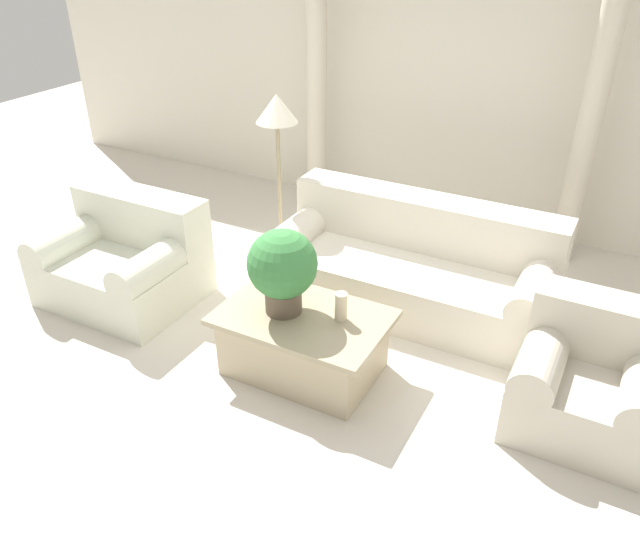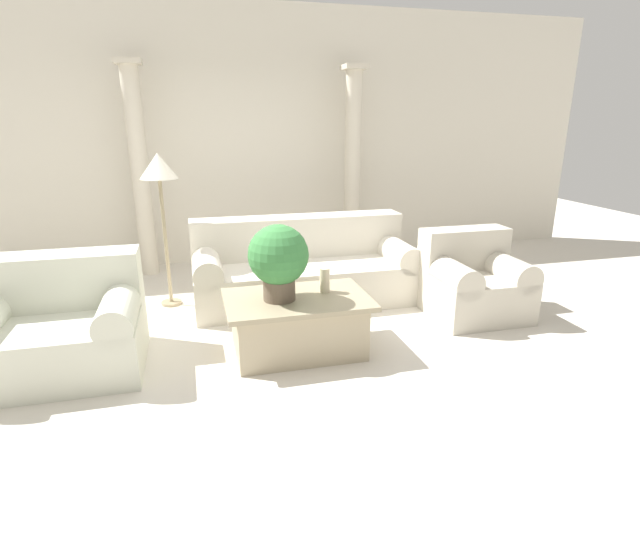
{
  "view_description": "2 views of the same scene",
  "coord_description": "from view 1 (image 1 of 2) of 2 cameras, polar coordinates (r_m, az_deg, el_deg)",
  "views": [
    {
      "loc": [
        1.92,
        -3.43,
        2.85
      ],
      "look_at": [
        0.1,
        -0.06,
        0.57
      ],
      "focal_mm": 35.0,
      "sensor_mm": 36.0,
      "label": 1
    },
    {
      "loc": [
        -0.63,
        -4.07,
        1.84
      ],
      "look_at": [
        0.38,
        -0.2,
        0.54
      ],
      "focal_mm": 28.0,
      "sensor_mm": 36.0,
      "label": 2
    }
  ],
  "objects": [
    {
      "name": "column_right",
      "position": [
        5.9,
        23.34,
        12.7
      ],
      "size": [
        0.29,
        0.29,
        2.47
      ],
      "color": "beige",
      "rests_on": "ground_plane"
    },
    {
      "name": "pillar_candle",
      "position": [
        4.16,
        1.93,
        -2.45
      ],
      "size": [
        0.08,
        0.08,
        0.2
      ],
      "color": "beige",
      "rests_on": "coffee_table"
    },
    {
      "name": "wall_back",
      "position": [
        6.49,
        11.18,
        19.11
      ],
      "size": [
        10.0,
        0.06,
        3.2
      ],
      "color": "silver",
      "rests_on": "ground_plane"
    },
    {
      "name": "armchair",
      "position": [
        4.26,
        23.52,
        -8.33
      ],
      "size": [
        0.87,
        0.81,
        0.81
      ],
      "color": "beige",
      "rests_on": "ground_plane"
    },
    {
      "name": "sofa_long",
      "position": [
        5.18,
        8.48,
        1.35
      ],
      "size": [
        2.27,
        0.96,
        0.84
      ],
      "color": "beige",
      "rests_on": "ground_plane"
    },
    {
      "name": "loveseat",
      "position": [
        5.45,
        -17.33,
        1.91
      ],
      "size": [
        1.2,
        0.96,
        0.84
      ],
      "color": "silver",
      "rests_on": "ground_plane"
    },
    {
      "name": "floor_lamp",
      "position": [
        5.49,
        -3.95,
        14.51
      ],
      "size": [
        0.36,
        0.36,
        1.53
      ],
      "color": "gray",
      "rests_on": "ground_plane"
    },
    {
      "name": "potted_plant",
      "position": [
        4.14,
        -3.52,
        1.18
      ],
      "size": [
        0.47,
        0.47,
        0.6
      ],
      "color": "brown",
      "rests_on": "coffee_table"
    },
    {
      "name": "ground_plane",
      "position": [
        4.86,
        -0.75,
        -5.17
      ],
      "size": [
        16.0,
        16.0,
        0.0
      ],
      "primitive_type": "plane",
      "color": "silver"
    },
    {
      "name": "coffee_table",
      "position": [
        4.39,
        -1.52,
        -5.7
      ],
      "size": [
        1.16,
        0.76,
        0.47
      ],
      "color": "tan",
      "rests_on": "ground_plane"
    },
    {
      "name": "column_left",
      "position": [
        6.64,
        -0.3,
        16.93
      ],
      "size": [
        0.29,
        0.29,
        2.47
      ],
      "color": "beige",
      "rests_on": "ground_plane"
    }
  ]
}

